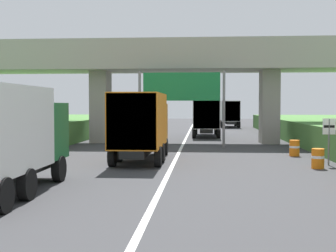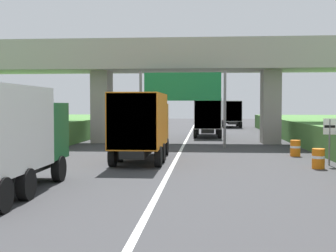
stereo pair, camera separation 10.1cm
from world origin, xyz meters
TOP-DOWN VIEW (x-y plane):
  - lane_centre_stripe at (0.00, 28.82)m, footprint 0.20×97.64m
  - overpass_bridge at (0.00, 36.02)m, footprint 40.00×4.80m
  - overhead_highway_sign at (0.00, 32.08)m, footprint 5.88×0.18m
  - speed_limit_sign at (7.40, 23.27)m, footprint 0.60×0.08m
  - truck_blue at (1.76, 43.20)m, footprint 2.44×7.30m
  - truck_green at (-4.90, 14.93)m, footprint 2.44×7.30m
  - truck_white at (5.00, 61.90)m, footprint 2.44×7.30m
  - truck_orange at (-1.69, 24.30)m, footprint 2.44×7.30m
  - construction_barrel_3 at (6.61, 22.09)m, footprint 0.57×0.57m
  - construction_barrel_4 at (6.57, 27.18)m, footprint 0.57×0.57m

SIDE VIEW (x-z plane):
  - lane_centre_stripe at x=0.00m, z-range 0.00..0.01m
  - construction_barrel_3 at x=6.61m, z-range 0.01..0.91m
  - construction_barrel_4 at x=6.57m, z-range 0.01..0.91m
  - speed_limit_sign at x=7.40m, z-range 0.36..2.59m
  - truck_blue at x=1.76m, z-range 0.21..3.65m
  - truck_green at x=-4.90m, z-range 0.21..3.65m
  - truck_white at x=5.00m, z-range 0.21..3.65m
  - truck_orange at x=-1.69m, z-range 0.21..3.65m
  - overhead_highway_sign at x=0.00m, z-range 1.21..6.38m
  - overpass_bridge at x=0.00m, z-range 1.94..9.61m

